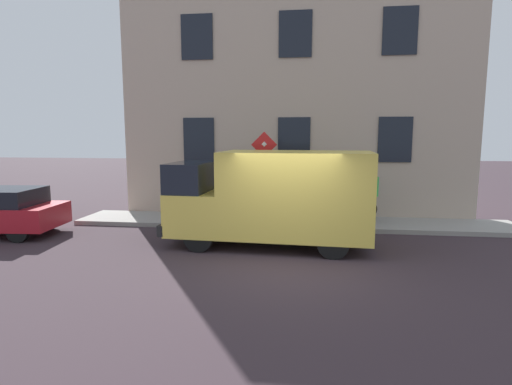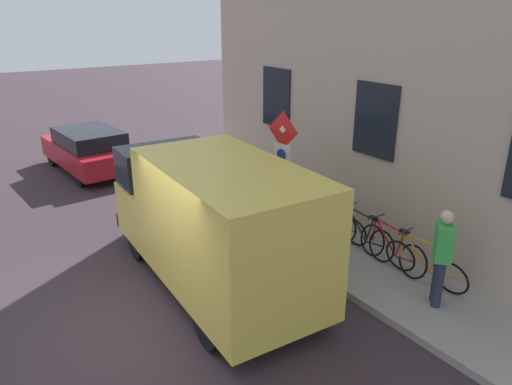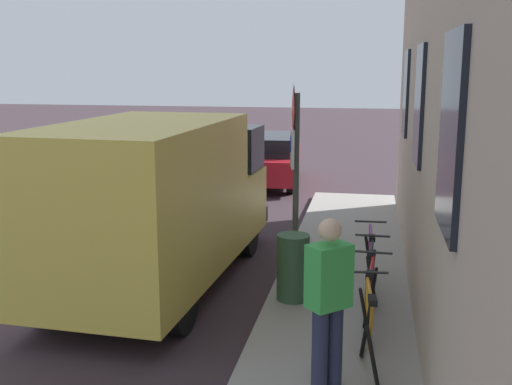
# 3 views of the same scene
# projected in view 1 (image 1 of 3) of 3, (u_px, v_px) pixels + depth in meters

# --- Properties ---
(ground_plane) EXTENTS (80.00, 80.00, 0.00)m
(ground_plane) POSITION_uv_depth(u_px,v_px,m) (285.00, 263.00, 9.35)
(ground_plane) COLOR #36292F
(sidewalk_slab) EXTENTS (1.92, 14.15, 0.14)m
(sidewalk_slab) POSITION_uv_depth(u_px,v_px,m) (292.00, 222.00, 13.40)
(sidewalk_slab) COLOR gray
(sidewalk_slab) RESTS_ON ground_plane
(building_facade) EXTENTS (0.75, 12.15, 8.65)m
(building_facade) POSITION_uv_depth(u_px,v_px,m) (295.00, 94.00, 14.09)
(building_facade) COLOR #BAA591
(building_facade) RESTS_ON ground_plane
(sign_post_stacked) EXTENTS (0.19, 0.55, 2.75)m
(sign_post_stacked) POSITION_uv_depth(u_px,v_px,m) (264.00, 165.00, 12.50)
(sign_post_stacked) COLOR #474C47
(sign_post_stacked) RESTS_ON sidewalk_slab
(delivery_van) EXTENTS (2.28, 5.43, 2.50)m
(delivery_van) POSITION_uv_depth(u_px,v_px,m) (273.00, 196.00, 10.65)
(delivery_van) COLOR #E7C94E
(delivery_van) RESTS_ON ground_plane
(bicycle_orange) EXTENTS (0.46, 1.72, 0.89)m
(bicycle_orange) POSITION_uv_depth(u_px,v_px,m) (351.00, 208.00, 13.50)
(bicycle_orange) COLOR black
(bicycle_orange) RESTS_ON sidewalk_slab
(bicycle_red) EXTENTS (0.46, 1.71, 0.89)m
(bicycle_red) POSITION_uv_depth(u_px,v_px,m) (328.00, 208.00, 13.60)
(bicycle_red) COLOR black
(bicycle_red) RESTS_ON sidewalk_slab
(bicycle_black) EXTENTS (0.46, 1.71, 0.89)m
(bicycle_black) POSITION_uv_depth(u_px,v_px,m) (304.00, 207.00, 13.69)
(bicycle_black) COLOR black
(bicycle_black) RESTS_ON sidewalk_slab
(bicycle_purple) EXTENTS (0.46, 1.72, 0.89)m
(bicycle_purple) POSITION_uv_depth(u_px,v_px,m) (282.00, 207.00, 13.79)
(bicycle_purple) COLOR black
(bicycle_purple) RESTS_ON sidewalk_slab
(pedestrian) EXTENTS (0.47, 0.46, 1.72)m
(pedestrian) POSITION_uv_depth(u_px,v_px,m) (371.00, 194.00, 12.96)
(pedestrian) COLOR #262B47
(pedestrian) RESTS_ON sidewalk_slab
(litter_bin) EXTENTS (0.44, 0.44, 0.90)m
(litter_bin) POSITION_uv_depth(u_px,v_px,m) (297.00, 210.00, 12.71)
(litter_bin) COLOR #2D5133
(litter_bin) RESTS_ON sidewalk_slab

